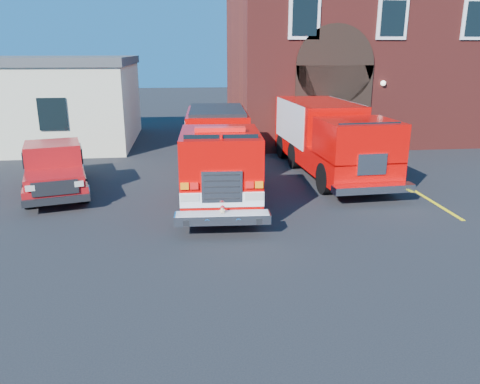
{
  "coord_description": "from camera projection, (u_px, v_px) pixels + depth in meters",
  "views": [
    {
      "loc": [
        -1.28,
        -12.17,
        4.66
      ],
      "look_at": [
        0.0,
        -1.2,
        1.3
      ],
      "focal_mm": 35.0,
      "sensor_mm": 36.0,
      "label": 1
    }
  ],
  "objects": [
    {
      "name": "fire_station",
      "position": [
        368.0,
        58.0,
        26.1
      ],
      "size": [
        15.2,
        10.2,
        8.45
      ],
      "color": "maroon",
      "rests_on": "ground"
    },
    {
      "name": "ground",
      "position": [
        235.0,
        224.0,
        13.06
      ],
      "size": [
        100.0,
        100.0,
        0.0
      ],
      "primitive_type": "plane",
      "color": "black",
      "rests_on": "ground"
    },
    {
      "name": "pickup_truck",
      "position": [
        55.0,
        168.0,
        15.94
      ],
      "size": [
        3.12,
        5.56,
        1.72
      ],
      "color": "black",
      "rests_on": "ground"
    },
    {
      "name": "fire_engine",
      "position": [
        218.0,
        152.0,
        15.84
      ],
      "size": [
        2.75,
        8.54,
        2.6
      ],
      "color": "black",
      "rests_on": "ground"
    },
    {
      "name": "parking_stripe_far",
      "position": [
        366.0,
        161.0,
        20.43
      ],
      "size": [
        0.12,
        3.0,
        0.01
      ],
      "primitive_type": "cube",
      "color": "yellow",
      "rests_on": "ground"
    },
    {
      "name": "parking_stripe_near",
      "position": [
        437.0,
        204.0,
        14.73
      ],
      "size": [
        0.12,
        3.0,
        0.01
      ],
      "primitive_type": "cube",
      "color": "yellow",
      "rests_on": "ground"
    },
    {
      "name": "parking_stripe_mid",
      "position": [
        395.0,
        179.0,
        17.58
      ],
      "size": [
        0.12,
        3.0,
        0.01
      ],
      "primitive_type": "cube",
      "color": "yellow",
      "rests_on": "ground"
    },
    {
      "name": "secondary_truck",
      "position": [
        328.0,
        136.0,
        18.2
      ],
      "size": [
        2.95,
        8.29,
        2.65
      ],
      "color": "black",
      "rests_on": "ground"
    },
    {
      "name": "side_building",
      "position": [
        32.0,
        100.0,
        23.77
      ],
      "size": [
        10.2,
        8.2,
        4.35
      ],
      "color": "beige",
      "rests_on": "ground"
    }
  ]
}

